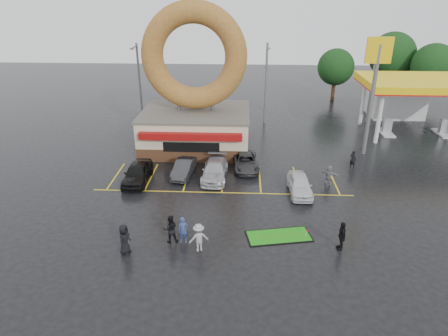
{
  "coord_description": "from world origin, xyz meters",
  "views": [
    {
      "loc": [
        1.49,
        -23.67,
        14.33
      ],
      "look_at": [
        0.18,
        3.14,
        2.2
      ],
      "focal_mm": 32.0,
      "sensor_mm": 36.0,
      "label": 1
    }
  ],
  "objects_px": {
    "car_grey": "(246,162)",
    "car_black": "(137,173)",
    "car_dgrey": "(184,168)",
    "putting_green": "(279,236)",
    "donut_shop": "(195,103)",
    "streetlight_right": "(373,81)",
    "car_white": "(300,185)",
    "dumpster": "(152,138)",
    "streetlight_left": "(140,83)",
    "person_blue": "(183,230)",
    "car_silver": "(215,170)",
    "shell_sign": "(375,75)",
    "gas_station": "(410,93)",
    "person_cameraman": "(342,236)",
    "streetlight_mid": "(266,82)"
  },
  "relations": [
    {
      "from": "car_silver",
      "to": "car_white",
      "type": "xyz_separation_m",
      "value": [
        6.63,
        -2.34,
        -0.0
      ]
    },
    {
      "from": "gas_station",
      "to": "car_black",
      "type": "xyz_separation_m",
      "value": [
        -26.88,
        -15.96,
        -2.92
      ]
    },
    {
      "from": "car_grey",
      "to": "car_black",
      "type": "bearing_deg",
      "value": -165.53
    },
    {
      "from": "car_silver",
      "to": "dumpster",
      "type": "distance_m",
      "value": 10.12
    },
    {
      "from": "shell_sign",
      "to": "streetlight_mid",
      "type": "relative_size",
      "value": 1.18
    },
    {
      "from": "streetlight_mid",
      "to": "dumpster",
      "type": "distance_m",
      "value": 14.3
    },
    {
      "from": "car_silver",
      "to": "car_grey",
      "type": "relative_size",
      "value": 1.07
    },
    {
      "from": "gas_station",
      "to": "donut_shop",
      "type": "bearing_deg",
      "value": -160.89
    },
    {
      "from": "dumpster",
      "to": "streetlight_left",
      "type": "bearing_deg",
      "value": 99.27
    },
    {
      "from": "person_cameraman",
      "to": "car_white",
      "type": "bearing_deg",
      "value": -168.29
    },
    {
      "from": "shell_sign",
      "to": "putting_green",
      "type": "relative_size",
      "value": 2.45
    },
    {
      "from": "car_silver",
      "to": "person_blue",
      "type": "relative_size",
      "value": 2.82
    },
    {
      "from": "car_black",
      "to": "car_white",
      "type": "relative_size",
      "value": 1.12
    },
    {
      "from": "donut_shop",
      "to": "streetlight_right",
      "type": "relative_size",
      "value": 1.5
    },
    {
      "from": "streetlight_left",
      "to": "putting_green",
      "type": "bearing_deg",
      "value": -58.0
    },
    {
      "from": "person_blue",
      "to": "streetlight_mid",
      "type": "bearing_deg",
      "value": 72.71
    },
    {
      "from": "shell_sign",
      "to": "streetlight_right",
      "type": "height_order",
      "value": "shell_sign"
    },
    {
      "from": "streetlight_left",
      "to": "car_silver",
      "type": "height_order",
      "value": "streetlight_left"
    },
    {
      "from": "streetlight_left",
      "to": "donut_shop",
      "type": "bearing_deg",
      "value": -44.78
    },
    {
      "from": "car_dgrey",
      "to": "person_blue",
      "type": "height_order",
      "value": "person_blue"
    },
    {
      "from": "car_white",
      "to": "putting_green",
      "type": "height_order",
      "value": "car_white"
    },
    {
      "from": "donut_shop",
      "to": "streetlight_mid",
      "type": "xyz_separation_m",
      "value": [
        7.0,
        7.95,
        0.32
      ]
    },
    {
      "from": "car_black",
      "to": "person_blue",
      "type": "xyz_separation_m",
      "value": [
        4.87,
        -8.19,
        0.07
      ]
    },
    {
      "from": "car_white",
      "to": "dumpster",
      "type": "distance_m",
      "value": 16.64
    },
    {
      "from": "streetlight_mid",
      "to": "car_silver",
      "type": "height_order",
      "value": "streetlight_mid"
    },
    {
      "from": "car_black",
      "to": "putting_green",
      "type": "relative_size",
      "value": 1.06
    },
    {
      "from": "car_dgrey",
      "to": "putting_green",
      "type": "distance_m",
      "value": 11.35
    },
    {
      "from": "person_blue",
      "to": "putting_green",
      "type": "distance_m",
      "value": 6.04
    },
    {
      "from": "car_black",
      "to": "dumpster",
      "type": "height_order",
      "value": "car_black"
    },
    {
      "from": "car_grey",
      "to": "putting_green",
      "type": "bearing_deg",
      "value": -83.26
    },
    {
      "from": "person_cameraman",
      "to": "streetlight_mid",
      "type": "bearing_deg",
      "value": -172.63
    },
    {
      "from": "donut_shop",
      "to": "gas_station",
      "type": "distance_m",
      "value": 24.35
    },
    {
      "from": "donut_shop",
      "to": "streetlight_right",
      "type": "distance_m",
      "value": 21.0
    },
    {
      "from": "streetlight_right",
      "to": "putting_green",
      "type": "bearing_deg",
      "value": -116.47
    },
    {
      "from": "car_black",
      "to": "car_silver",
      "type": "bearing_deg",
      "value": 9.93
    },
    {
      "from": "car_dgrey",
      "to": "car_silver",
      "type": "xyz_separation_m",
      "value": [
        2.61,
        -0.38,
        0.05
      ]
    },
    {
      "from": "streetlight_left",
      "to": "dumpster",
      "type": "height_order",
      "value": "streetlight_left"
    },
    {
      "from": "car_dgrey",
      "to": "car_white",
      "type": "xyz_separation_m",
      "value": [
        9.25,
        -2.72,
        0.05
      ]
    },
    {
      "from": "streetlight_left",
      "to": "car_dgrey",
      "type": "xyz_separation_m",
      "value": [
        6.68,
        -13.55,
        -4.13
      ]
    },
    {
      "from": "shell_sign",
      "to": "car_silver",
      "type": "height_order",
      "value": "shell_sign"
    },
    {
      "from": "shell_sign",
      "to": "car_black",
      "type": "height_order",
      "value": "shell_sign"
    },
    {
      "from": "car_black",
      "to": "car_grey",
      "type": "height_order",
      "value": "car_black"
    },
    {
      "from": "shell_sign",
      "to": "streetlight_right",
      "type": "bearing_deg",
      "value": 73.17
    },
    {
      "from": "streetlight_mid",
      "to": "car_dgrey",
      "type": "bearing_deg",
      "value": -116.71
    },
    {
      "from": "shell_sign",
      "to": "car_dgrey",
      "type": "xyz_separation_m",
      "value": [
        -16.32,
        -5.63,
        -6.73
      ]
    },
    {
      "from": "streetlight_left",
      "to": "car_black",
      "type": "bearing_deg",
      "value": -78.2
    },
    {
      "from": "streetlight_mid",
      "to": "car_black",
      "type": "bearing_deg",
      "value": -124.31
    },
    {
      "from": "streetlight_mid",
      "to": "putting_green",
      "type": "height_order",
      "value": "streetlight_mid"
    },
    {
      "from": "donut_shop",
      "to": "person_blue",
      "type": "bearing_deg",
      "value": -86.49
    },
    {
      "from": "shell_sign",
      "to": "streetlight_left",
      "type": "height_order",
      "value": "shell_sign"
    }
  ]
}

